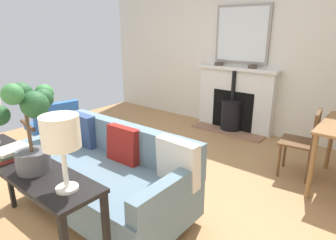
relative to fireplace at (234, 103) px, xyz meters
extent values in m
cube|color=#A87A4C|center=(2.30, -0.07, -0.49)|extent=(4.99, 5.90, 0.01)
cube|color=beige|center=(-0.19, -0.07, 0.89)|extent=(0.12, 5.90, 2.76)
cube|color=#93664C|center=(0.22, 0.00, -0.47)|extent=(0.31, 1.29, 0.03)
cube|color=silver|center=(-0.03, 0.00, 0.04)|extent=(0.19, 1.36, 1.06)
cube|color=black|center=(0.04, 0.00, -0.12)|extent=(0.06, 0.76, 0.68)
cylinder|color=black|center=(0.08, 0.00, -0.20)|extent=(0.36, 0.36, 0.51)
cylinder|color=black|center=(0.08, 0.00, 0.06)|extent=(0.38, 0.38, 0.02)
cylinder|color=black|center=(0.08, 0.00, 0.32)|extent=(0.07, 0.07, 0.50)
cube|color=silver|center=(-0.01, 0.00, 0.60)|extent=(0.24, 1.44, 0.05)
cube|color=gray|center=(-0.10, 0.00, 1.15)|extent=(0.04, 0.95, 0.94)
cube|color=silver|center=(-0.08, 0.00, 1.15)|extent=(0.01, 0.87, 0.86)
cylinder|color=#47382D|center=(-0.01, -0.35, 0.65)|extent=(0.15, 0.15, 0.05)
torus|color=#47382D|center=(-0.01, -0.35, 0.67)|extent=(0.15, 0.15, 0.01)
cylinder|color=#47382D|center=(-0.01, 0.27, 0.65)|extent=(0.14, 0.14, 0.05)
torus|color=#47382D|center=(-0.01, 0.27, 0.67)|extent=(0.14, 0.14, 0.01)
cylinder|color=#B2B2B7|center=(3.39, -0.60, -0.44)|extent=(0.04, 0.04, 0.10)
cylinder|color=#B2B2B7|center=(2.68, -0.61, -0.44)|extent=(0.04, 0.04, 0.10)
cylinder|color=#B2B2B7|center=(2.66, 0.90, -0.44)|extent=(0.04, 0.04, 0.10)
cube|color=slate|center=(3.02, 0.15, -0.22)|extent=(0.91, 1.78, 0.34)
cube|color=slate|center=(2.64, 0.14, 0.14)|extent=(0.17, 1.77, 0.36)
cube|color=slate|center=(3.03, -0.68, 0.05)|extent=(0.84, 0.13, 0.19)
cube|color=slate|center=(3.01, 0.97, 0.05)|extent=(0.84, 0.13, 0.19)
cube|color=#334775|center=(2.75, -0.52, 0.13)|extent=(0.13, 0.39, 0.40)
cube|color=maroon|center=(2.74, 0.16, 0.13)|extent=(0.15, 0.38, 0.39)
cube|color=beige|center=(2.73, 0.84, 0.14)|extent=(0.15, 0.42, 0.42)
cylinder|color=#B2B2B7|center=(2.36, -0.40, -0.44)|extent=(0.04, 0.04, 0.09)
cylinder|color=#B2B2B7|center=(2.29, 0.17, -0.44)|extent=(0.04, 0.04, 0.09)
cylinder|color=#B2B2B7|center=(1.87, -0.46, -0.44)|extent=(0.04, 0.04, 0.09)
cylinder|color=#B2B2B7|center=(1.80, 0.11, -0.44)|extent=(0.04, 0.04, 0.09)
cube|color=slate|center=(2.08, -0.14, -0.24)|extent=(0.70, 0.78, 0.33)
cube|color=#4C3321|center=(2.27, -1.76, -0.30)|extent=(0.05, 0.05, 0.37)
cube|color=#4C3321|center=(2.77, -1.85, -0.30)|extent=(0.05, 0.05, 0.37)
cube|color=#4C3321|center=(2.35, -1.29, -0.30)|extent=(0.05, 0.05, 0.37)
cube|color=#4C3321|center=(2.85, -1.38, -0.30)|extent=(0.05, 0.05, 0.37)
cube|color=#2D60B2|center=(2.56, -1.57, -0.10)|extent=(0.68, 0.65, 0.08)
cube|color=#2D60B2|center=(2.60, -1.32, 0.12)|extent=(0.61, 0.21, 0.36)
cube|color=#4C3321|center=(2.24, -1.52, -0.01)|extent=(0.13, 0.53, 0.04)
cube|color=#4C3321|center=(2.87, -1.62, -0.01)|extent=(0.13, 0.53, 0.04)
cube|color=black|center=(3.57, -0.60, -0.11)|extent=(0.04, 0.04, 0.75)
cube|color=black|center=(3.72, 0.15, 0.28)|extent=(0.35, 1.56, 0.03)
cylinder|color=white|center=(3.72, 0.73, 0.31)|extent=(0.14, 0.14, 0.02)
cylinder|color=white|center=(3.72, 0.73, 0.45)|extent=(0.03, 0.03, 0.26)
cylinder|color=silver|center=(3.72, 0.73, 0.68)|extent=(0.23, 0.23, 0.20)
cylinder|color=#4C4C51|center=(3.72, 0.33, 0.37)|extent=(0.23, 0.23, 0.15)
cylinder|color=brown|center=(3.72, 0.33, 0.58)|extent=(0.02, 0.02, 0.27)
sphere|color=#387A3D|center=(3.83, 0.44, 0.88)|extent=(0.13, 0.13, 0.13)
sphere|color=#26562D|center=(3.70, 0.43, 0.79)|extent=(0.18, 0.18, 0.18)
sphere|color=#26562D|center=(3.62, 0.39, 0.81)|extent=(0.13, 0.13, 0.13)
sphere|color=#387A3D|center=(3.54, 0.26, 0.81)|extent=(0.13, 0.13, 0.13)
sphere|color=#26562D|center=(3.69, 0.23, 0.83)|extent=(0.15, 0.15, 0.15)
cube|color=#B23833|center=(3.72, -0.03, 0.31)|extent=(0.27, 0.21, 0.03)
cube|color=#4C7056|center=(3.72, -0.01, 0.34)|extent=(0.23, 0.19, 0.02)
cube|color=beige|center=(3.72, -0.02, 0.36)|extent=(0.27, 0.22, 0.02)
cylinder|color=olive|center=(0.61, 1.65, -0.12)|extent=(0.05, 0.05, 0.73)
cylinder|color=olive|center=(1.51, 1.65, -0.12)|extent=(0.05, 0.05, 0.73)
cylinder|color=brown|center=(0.92, 1.21, -0.27)|extent=(0.04, 0.04, 0.43)
cylinder|color=brown|center=(1.24, 1.24, -0.27)|extent=(0.04, 0.04, 0.43)
cylinder|color=brown|center=(0.88, 1.52, -0.27)|extent=(0.04, 0.04, 0.43)
cylinder|color=brown|center=(1.20, 1.56, -0.27)|extent=(0.04, 0.04, 0.43)
cube|color=brown|center=(1.06, 1.38, -0.05)|extent=(0.44, 0.44, 0.02)
cube|color=brown|center=(1.04, 1.55, 0.16)|extent=(0.36, 0.08, 0.40)
camera|label=1|loc=(4.55, 2.22, 1.26)|focal=31.01mm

